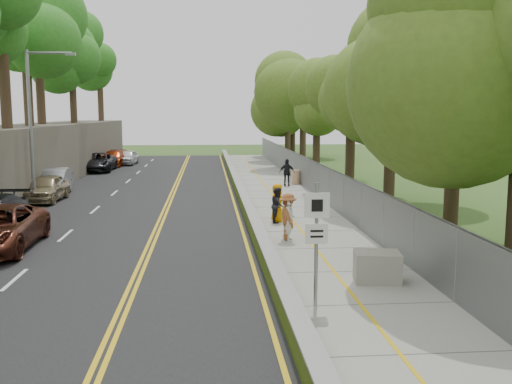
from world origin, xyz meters
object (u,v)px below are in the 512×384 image
concrete_block (377,267)px  construction_barrel (295,177)px  streetlight (35,116)px  signpost (317,231)px  person_far (287,173)px  painter_0 (277,203)px

concrete_block → construction_barrel: bearing=87.2°
streetlight → concrete_block: streetlight is taller
streetlight → signpost: streetlight is taller
streetlight → signpost: 20.72m
concrete_block → person_far: size_ratio=0.72×
signpost → person_far: (2.55, 23.36, -1.03)m
signpost → concrete_block: signpost is taller
streetlight → person_far: bearing=24.3°
construction_barrel → concrete_block: construction_barrel is taller
signpost → construction_barrel: bearing=82.4°
construction_barrel → signpost: bearing=-97.6°
signpost → person_far: signpost is taller
signpost → concrete_block: (2.15, 1.95, -1.49)m
signpost → construction_barrel: 24.61m
construction_barrel → concrete_block: (-1.10, -22.39, -0.05)m
signpost → construction_barrel: signpost is taller
painter_0 → signpost: bearing=177.7°
construction_barrel → painter_0: size_ratio=0.57×
construction_barrel → painter_0: (-2.85, -13.18, 0.37)m
streetlight → painter_0: (11.91, -5.84, -3.75)m
streetlight → construction_barrel: streetlight is taller
concrete_block → person_far: person_far is taller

